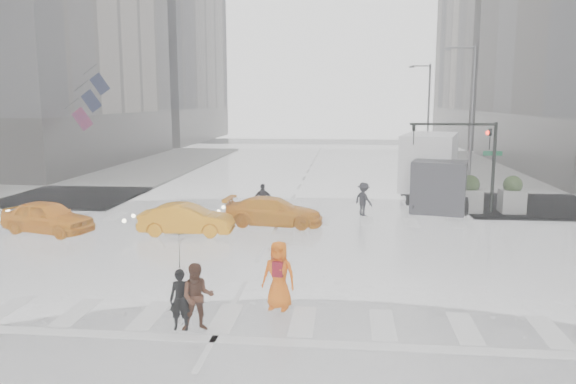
# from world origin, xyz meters

# --- Properties ---
(ground) EXTENTS (120.00, 120.00, 0.00)m
(ground) POSITION_xyz_m (0.00, 0.00, 0.00)
(ground) COLOR black
(ground) RESTS_ON ground
(sidewalk_nw) EXTENTS (35.00, 35.00, 0.15)m
(sidewalk_nw) POSITION_xyz_m (-19.50, 17.50, 0.07)
(sidewalk_nw) COLOR slate
(sidewalk_nw) RESTS_ON ground
(building_ne_far) EXTENTS (26.05, 26.05, 36.00)m
(building_ne_far) POSITION_xyz_m (29.00, 56.00, 16.27)
(building_ne_far) COLOR gray
(building_ne_far) RESTS_ON ground
(road_markings) EXTENTS (18.00, 48.00, 0.01)m
(road_markings) POSITION_xyz_m (0.00, 0.00, 0.01)
(road_markings) COLOR silver
(road_markings) RESTS_ON ground
(traffic_signal_pole) EXTENTS (4.45, 0.42, 4.50)m
(traffic_signal_pole) POSITION_xyz_m (9.01, 8.01, 3.22)
(traffic_signal_pole) COLOR black
(traffic_signal_pole) RESTS_ON ground
(street_lamp_near) EXTENTS (2.15, 0.22, 9.00)m
(street_lamp_near) POSITION_xyz_m (10.87, 18.00, 4.95)
(street_lamp_near) COLOR #59595B
(street_lamp_near) RESTS_ON ground
(street_lamp_far) EXTENTS (2.15, 0.22, 9.00)m
(street_lamp_far) POSITION_xyz_m (10.87, 38.00, 4.95)
(street_lamp_far) COLOR #59595B
(street_lamp_far) RESTS_ON ground
(planter_west) EXTENTS (1.10, 1.10, 1.80)m
(planter_west) POSITION_xyz_m (7.00, 8.20, 0.98)
(planter_west) COLOR slate
(planter_west) RESTS_ON ground
(planter_mid) EXTENTS (1.10, 1.10, 1.80)m
(planter_mid) POSITION_xyz_m (9.00, 8.20, 0.98)
(planter_mid) COLOR slate
(planter_mid) RESTS_ON ground
(planter_east) EXTENTS (1.10, 1.10, 1.80)m
(planter_east) POSITION_xyz_m (11.00, 8.20, 0.98)
(planter_east) COLOR slate
(planter_east) RESTS_ON ground
(flag_cluster) EXTENTS (2.87, 3.06, 4.69)m
(flag_cluster) POSITION_xyz_m (-15.08, 18.50, 5.64)
(flag_cluster) COLOR #59595B
(flag_cluster) RESTS_ON ground
(pedestrian_black) EXTENTS (1.00, 1.01, 2.43)m
(pedestrian_black) POSITION_xyz_m (-0.92, -6.80, 1.66)
(pedestrian_black) COLOR black
(pedestrian_black) RESTS_ON ground
(pedestrian_brown) EXTENTS (0.95, 0.82, 1.68)m
(pedestrian_brown) POSITION_xyz_m (-0.50, -6.80, 0.84)
(pedestrian_brown) COLOR #462619
(pedestrian_brown) RESTS_ON ground
(pedestrian_orange) EXTENTS (1.00, 0.75, 1.86)m
(pedestrian_orange) POSITION_xyz_m (1.28, -5.17, 0.93)
(pedestrian_orange) COLOR orange
(pedestrian_orange) RESTS_ON ground
(pedestrian_far_a) EXTENTS (1.01, 0.68, 1.63)m
(pedestrian_far_a) POSITION_xyz_m (-0.90, 6.45, 0.81)
(pedestrian_far_a) COLOR black
(pedestrian_far_a) RESTS_ON ground
(pedestrian_far_b) EXTENTS (1.14, 1.16, 1.62)m
(pedestrian_far_b) POSITION_xyz_m (3.87, 7.37, 0.81)
(pedestrian_far_b) COLOR black
(pedestrian_far_b) RESTS_ON ground
(taxi_front) EXTENTS (4.34, 2.67, 1.38)m
(taxi_front) POSITION_xyz_m (-9.40, 2.34, 0.69)
(taxi_front) COLOR orange
(taxi_front) RESTS_ON ground
(taxi_mid) EXTENTS (3.93, 1.50, 1.28)m
(taxi_mid) POSITION_xyz_m (-3.55, 2.74, 0.64)
(taxi_mid) COLOR orange
(taxi_mid) RESTS_ON ground
(taxi_rear) EXTENTS (3.98, 2.04, 1.27)m
(taxi_rear) POSITION_xyz_m (-0.17, 4.79, 0.64)
(taxi_rear) COLOR orange
(taxi_rear) RESTS_ON ground
(box_truck) EXTENTS (2.63, 7.01, 3.72)m
(box_truck) POSITION_xyz_m (7.50, 10.57, 1.99)
(box_truck) COLOR silver
(box_truck) RESTS_ON ground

